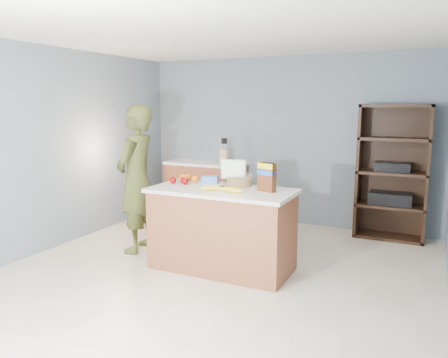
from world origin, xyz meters
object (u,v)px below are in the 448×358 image
at_px(person, 137,179).
at_px(shelving_unit, 393,175).
at_px(counter_peninsula, 222,232).
at_px(tv, 233,170).
at_px(cereal_box, 267,175).

bearing_deg(person, shelving_unit, 118.03).
bearing_deg(counter_peninsula, tv, 91.69).
bearing_deg(counter_peninsula, cereal_box, 8.78).
relative_size(person, cereal_box, 5.99).
relative_size(shelving_unit, person, 1.00).
bearing_deg(cereal_box, tv, 153.84).
relative_size(counter_peninsula, cereal_box, 5.20).
distance_m(counter_peninsula, tv, 0.72).
height_order(person, tv, person).
height_order(counter_peninsula, person, person).
bearing_deg(shelving_unit, person, -145.02).
bearing_deg(cereal_box, person, 178.62).
xyz_separation_m(counter_peninsula, tv, (-0.01, 0.32, 0.64)).
xyz_separation_m(person, cereal_box, (1.69, -0.04, 0.18)).
xyz_separation_m(shelving_unit, person, (-2.76, -1.93, 0.03)).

